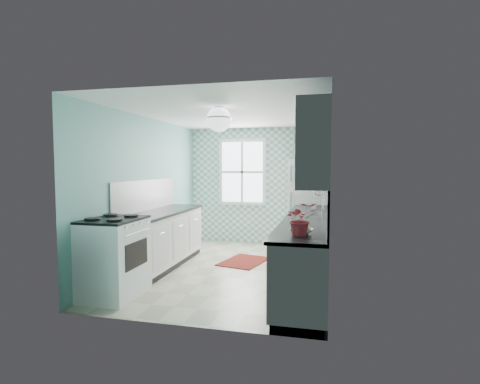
% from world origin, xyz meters
% --- Properties ---
extents(floor, '(3.00, 4.40, 0.02)m').
position_xyz_m(floor, '(0.00, 0.00, -0.01)').
color(floor, beige).
rests_on(floor, ground).
extents(ceiling, '(3.00, 4.40, 0.02)m').
position_xyz_m(ceiling, '(0.00, 0.00, 2.51)').
color(ceiling, white).
rests_on(ceiling, wall_back).
extents(wall_back, '(3.00, 0.02, 2.50)m').
position_xyz_m(wall_back, '(0.00, 2.21, 1.25)').
color(wall_back, '#67A59B').
rests_on(wall_back, floor).
extents(wall_front, '(3.00, 0.02, 2.50)m').
position_xyz_m(wall_front, '(0.00, -2.21, 1.25)').
color(wall_front, '#67A59B').
rests_on(wall_front, floor).
extents(wall_left, '(0.02, 4.40, 2.50)m').
position_xyz_m(wall_left, '(-1.51, 0.00, 1.25)').
color(wall_left, '#67A59B').
rests_on(wall_left, floor).
extents(wall_right, '(0.02, 4.40, 2.50)m').
position_xyz_m(wall_right, '(1.51, 0.00, 1.25)').
color(wall_right, '#67A59B').
rests_on(wall_right, floor).
extents(accent_wall, '(3.00, 0.01, 2.50)m').
position_xyz_m(accent_wall, '(0.00, 2.19, 1.25)').
color(accent_wall, '#66AB99').
rests_on(accent_wall, wall_back).
extents(window, '(1.04, 0.05, 1.44)m').
position_xyz_m(window, '(-0.35, 2.16, 1.55)').
color(window, white).
rests_on(window, wall_back).
extents(backsplash_right, '(0.02, 3.60, 0.51)m').
position_xyz_m(backsplash_right, '(1.49, -0.40, 1.20)').
color(backsplash_right, white).
rests_on(backsplash_right, wall_right).
extents(backsplash_left, '(0.02, 2.15, 0.51)m').
position_xyz_m(backsplash_left, '(-1.49, -0.07, 1.20)').
color(backsplash_left, white).
rests_on(backsplash_left, wall_left).
extents(upper_cabinets_right, '(0.33, 3.20, 0.90)m').
position_xyz_m(upper_cabinets_right, '(1.33, -0.60, 1.90)').
color(upper_cabinets_right, white).
rests_on(upper_cabinets_right, wall_right).
extents(upper_cabinet_fridge, '(0.40, 0.74, 0.40)m').
position_xyz_m(upper_cabinet_fridge, '(1.30, 1.83, 2.25)').
color(upper_cabinet_fridge, white).
rests_on(upper_cabinet_fridge, wall_right).
extents(ceiling_light, '(0.34, 0.34, 0.35)m').
position_xyz_m(ceiling_light, '(0.00, -0.80, 2.32)').
color(ceiling_light, silver).
rests_on(ceiling_light, ceiling).
extents(base_cabinets_right, '(0.60, 3.60, 0.90)m').
position_xyz_m(base_cabinets_right, '(1.20, -0.40, 0.45)').
color(base_cabinets_right, white).
rests_on(base_cabinets_right, floor).
extents(countertop_right, '(0.63, 3.60, 0.04)m').
position_xyz_m(countertop_right, '(1.19, -0.40, 0.92)').
color(countertop_right, black).
rests_on(countertop_right, base_cabinets_right).
extents(base_cabinets_left, '(0.60, 2.15, 0.90)m').
position_xyz_m(base_cabinets_left, '(-1.20, -0.07, 0.45)').
color(base_cabinets_left, white).
rests_on(base_cabinets_left, floor).
extents(countertop_left, '(0.63, 2.15, 0.04)m').
position_xyz_m(countertop_left, '(-1.19, -0.07, 0.92)').
color(countertop_left, black).
rests_on(countertop_left, base_cabinets_left).
extents(fridge, '(0.79, 0.78, 1.82)m').
position_xyz_m(fridge, '(1.11, 1.78, 0.91)').
color(fridge, white).
rests_on(fridge, floor).
extents(stove, '(0.66, 0.83, 1.00)m').
position_xyz_m(stove, '(-1.20, -1.55, 0.52)').
color(stove, silver).
rests_on(stove, floor).
extents(sink, '(0.55, 0.46, 0.53)m').
position_xyz_m(sink, '(1.20, 0.54, 0.93)').
color(sink, silver).
rests_on(sink, countertop_right).
extents(rug, '(0.86, 1.06, 0.01)m').
position_xyz_m(rug, '(0.06, 0.53, 0.01)').
color(rug, maroon).
rests_on(rug, floor).
extents(dish_towel, '(0.03, 0.23, 0.34)m').
position_xyz_m(dish_towel, '(0.89, 0.88, 0.48)').
color(dish_towel, '#49ABA6').
rests_on(dish_towel, base_cabinets_right).
extents(fruit_bowl, '(0.29, 0.29, 0.06)m').
position_xyz_m(fruit_bowl, '(1.20, -1.72, 0.97)').
color(fruit_bowl, white).
rests_on(fruit_bowl, countertop_right).
extents(potted_plant, '(0.40, 0.37, 0.36)m').
position_xyz_m(potted_plant, '(1.20, -1.80, 1.12)').
color(potted_plant, '#BB0F05').
rests_on(potted_plant, countertop_right).
extents(soap_bottle, '(0.09, 0.10, 0.17)m').
position_xyz_m(soap_bottle, '(1.25, 0.68, 1.02)').
color(soap_bottle, '#96A5AF').
rests_on(soap_bottle, countertop_right).
extents(microwave, '(0.58, 0.39, 0.32)m').
position_xyz_m(microwave, '(1.11, 1.78, 1.98)').
color(microwave, silver).
rests_on(microwave, fridge).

